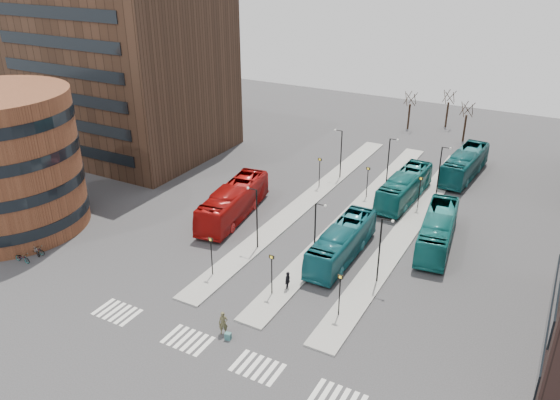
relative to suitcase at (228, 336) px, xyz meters
The scene contains 23 objects.
ground 5.73m from the suitcase, 105.96° to the right, with size 160.00×160.00×0.00m, color #313033.
island_left 25.13m from the suitcase, 102.82° to the left, with size 2.50×45.00×0.15m, color gray.
island_mid 24.50m from the suitcase, 89.00° to the left, with size 2.50×45.00×0.15m, color gray.
island_right 25.33m from the suitcase, 75.30° to the left, with size 2.50×45.00×0.15m, color gray.
suitcase is the anchor object (origin of this frame).
red_bus 20.24m from the suitcase, 121.99° to the left, with size 2.98×12.72×3.54m, color #9D0D0C.
teal_bus_a 15.15m from the suitcase, 79.71° to the left, with size 2.67×11.43×3.18m, color #15626C.
teal_bus_b 30.32m from the suitcase, 82.53° to the left, with size 2.76×11.80×3.29m, color #146666.
teal_bus_c 23.68m from the suitcase, 65.42° to the left, with size 2.73×11.65×3.25m, color #16706E.
teal_bus_d 41.35m from the suitcase, 78.24° to the left, with size 2.84×12.16×3.39m, color #135C60.
traveller 1.02m from the suitcase, 148.97° to the left, with size 0.69×0.45×1.90m, color brown.
commuter_a 15.47m from the suitcase, 128.31° to the left, with size 0.77×0.60×1.58m, color black.
commuter_b 7.83m from the suitcase, 83.89° to the left, with size 1.02×0.43×1.74m, color black.
commuter_c 10.48m from the suitcase, 79.35° to the left, with size 1.03×0.59×1.59m, color black.
bicycle_near 22.57m from the suitcase, behind, with size 0.61×1.76×0.92m, color gray.
bicycle_mid 22.62m from the suitcase, behind, with size 0.50×1.76×1.06m, color gray.
bicycle_far 22.63m from the suitcase, behind, with size 0.58×1.65×0.87m, color gray.
crosswalk_stripes 1.54m from the suitcase, 83.31° to the right, with size 22.35×2.40×0.01m.
round_building 30.66m from the suitcase, behind, with size 15.16×15.16×14.00m.
office_block 46.81m from the suitcase, 141.32° to the left, with size 25.00×20.12×22.00m.
sign_poles 17.63m from the suitcase, 89.91° to the left, with size 12.45×22.12×3.65m.
lamp_posts 22.76m from the suitcase, 87.30° to the left, with size 14.04×20.24×6.12m.
bare_trees 57.23m from the suitcase, 88.90° to the left, with size 10.97×8.14×5.90m.
Camera 1 is at (20.44, -20.80, 26.33)m, focal length 35.00 mm.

